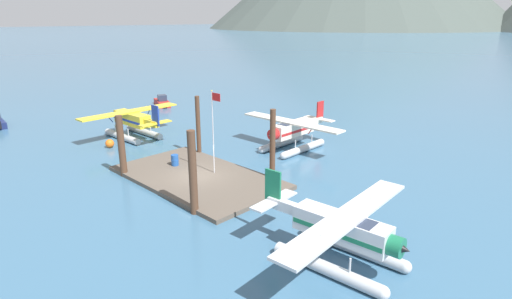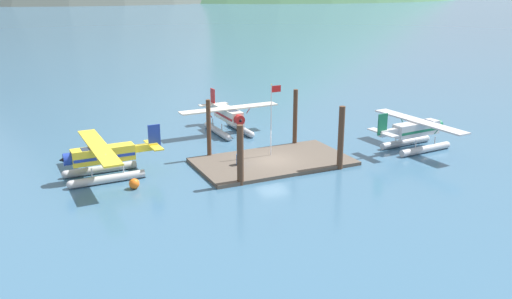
{
  "view_description": "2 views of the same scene",
  "coord_description": "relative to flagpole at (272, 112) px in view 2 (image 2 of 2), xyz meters",
  "views": [
    {
      "loc": [
        23.11,
        -17.42,
        11.5
      ],
      "look_at": [
        2.4,
        3.79,
        1.99
      ],
      "focal_mm": 28.91,
      "sensor_mm": 36.0,
      "label": 1
    },
    {
      "loc": [
        -20.03,
        -38.82,
        14.86
      ],
      "look_at": [
        -1.49,
        0.22,
        1.36
      ],
      "focal_mm": 37.92,
      "sensor_mm": 36.0,
      "label": 2
    }
  ],
  "objects": [
    {
      "name": "seaplane_silver_stbd_aft",
      "position": [
        13.2,
        -3.24,
        -2.62
      ],
      "size": [
        7.97,
        10.47,
        3.84
      ],
      "color": "#B7BABF",
      "rests_on": "ground"
    },
    {
      "name": "mooring_buoy",
      "position": [
        -12.63,
        -2.07,
        -3.8
      ],
      "size": [
        0.79,
        0.79,
        0.79
      ],
      "primitive_type": "sphere",
      "color": "orange",
      "rests_on": "ground"
    },
    {
      "name": "dock_platform",
      "position": [
        -0.56,
        -1.27,
        -4.05
      ],
      "size": [
        13.01,
        7.4,
        0.3
      ],
      "primitive_type": "cube",
      "color": "brown",
      "rests_on": "ground"
    },
    {
      "name": "piling_far_left",
      "position": [
        -4.96,
        2.37,
        -1.58
      ],
      "size": [
        0.38,
        0.38,
        5.23
      ],
      "primitive_type": "cylinder",
      "color": "#4C3323",
      "rests_on": "ground"
    },
    {
      "name": "flagpole",
      "position": [
        0.0,
        0.0,
        0.0
      ],
      "size": [
        0.95,
        0.1,
        6.29
      ],
      "color": "silver",
      "rests_on": "dock_platform"
    },
    {
      "name": "seaplane_cream_bow_centre",
      "position": [
        -0.21,
        9.38,
        -2.62
      ],
      "size": [
        10.42,
        7.98,
        3.84
      ],
      "color": "#B7BABF",
      "rests_on": "ground"
    },
    {
      "name": "seaplane_yellow_port_fwd",
      "position": [
        -14.21,
        1.26,
        -2.62
      ],
      "size": [
        7.98,
        10.43,
        3.84
      ],
      "color": "#B7BABF",
      "rests_on": "ground"
    },
    {
      "name": "piling_near_right",
      "position": [
        3.79,
        -4.89,
        -1.55
      ],
      "size": [
        0.49,
        0.49,
        5.29
      ],
      "primitive_type": "cylinder",
      "color": "#4C3323",
      "rests_on": "ground"
    },
    {
      "name": "piling_near_left",
      "position": [
        -5.12,
        -4.74,
        -1.84
      ],
      "size": [
        0.51,
        0.51,
        4.7
      ],
      "primitive_type": "cylinder",
      "color": "#4C3323",
      "rests_on": "ground"
    },
    {
      "name": "fuel_drum",
      "position": [
        -3.59,
        -1.14,
        -3.46
      ],
      "size": [
        0.62,
        0.62,
        0.88
      ],
      "color": "#1E4C99",
      "rests_on": "dock_platform"
    },
    {
      "name": "piling_far_right",
      "position": [
        3.62,
        2.4,
        -1.5
      ],
      "size": [
        0.41,
        0.41,
        5.39
      ],
      "primitive_type": "cylinder",
      "color": "#4C3323",
      "rests_on": "ground"
    },
    {
      "name": "ground_plane",
      "position": [
        -0.56,
        -1.27,
        -4.2
      ],
      "size": [
        1200.0,
        1200.0,
        0.0
      ],
      "primitive_type": "plane",
      "color": "#38607F"
    }
  ]
}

